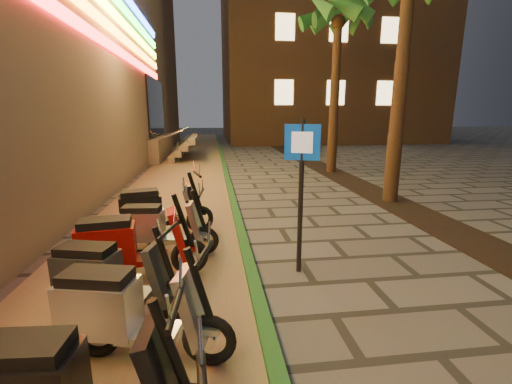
{
  "coord_description": "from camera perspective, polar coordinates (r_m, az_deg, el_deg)",
  "views": [
    {
      "loc": [
        -1.45,
        -1.98,
        2.46
      ],
      "look_at": [
        -0.75,
        3.44,
        1.2
      ],
      "focal_mm": 24.0,
      "sensor_mm": 36.0,
      "label": 1
    }
  ],
  "objects": [
    {
      "name": "palm_d",
      "position": [
        15.27,
        13.55,
        25.81
      ],
      "size": [
        2.97,
        3.02,
        7.16
      ],
      "color": "#472D19",
      "rests_on": "ground"
    },
    {
      "name": "pedestrian_sign",
      "position": [
        5.16,
        7.56,
        2.62
      ],
      "size": [
        0.5,
        0.2,
        2.38
      ],
      "rotation": [
        0.0,
        0.0,
        -0.33
      ],
      "color": "black",
      "rests_on": "ground"
    },
    {
      "name": "scooter_7",
      "position": [
        5.4,
        -20.54,
        -8.39
      ],
      "size": [
        1.86,
        0.76,
        1.31
      ],
      "rotation": [
        0.0,
        0.0,
        0.15
      ],
      "color": "black",
      "rests_on": "ground"
    },
    {
      "name": "scooter_5",
      "position": [
        3.82,
        -20.91,
        -18.11
      ],
      "size": [
        1.77,
        0.83,
        1.24
      ],
      "rotation": [
        0.0,
        0.0,
        -0.23
      ],
      "color": "black",
      "rests_on": "ground"
    },
    {
      "name": "scooter_8",
      "position": [
        6.24,
        -16.05,
        -5.71
      ],
      "size": [
        1.68,
        0.61,
        1.18
      ],
      "rotation": [
        0.0,
        0.0,
        -0.09
      ],
      "color": "black",
      "rests_on": "ground"
    },
    {
      "name": "scooter_6",
      "position": [
        4.62,
        -23.39,
        -12.96
      ],
      "size": [
        1.7,
        0.83,
        1.2
      ],
      "rotation": [
        0.0,
        0.0,
        -0.25
      ],
      "color": "black",
      "rests_on": "ground"
    },
    {
      "name": "planting_strip",
      "position": [
        8.96,
        27.45,
        -4.41
      ],
      "size": [
        1.2,
        40.0,
        0.02
      ],
      "primitive_type": "cube",
      "color": "black",
      "rests_on": "ground"
    },
    {
      "name": "scooter_9",
      "position": [
        7.12,
        -16.36,
        -2.98
      ],
      "size": [
        1.86,
        0.89,
        1.31
      ],
      "rotation": [
        0.0,
        0.0,
        0.24
      ],
      "color": "black",
      "rests_on": "ground"
    },
    {
      "name": "parking_strip",
      "position": [
        12.28,
        -12.56,
        1.12
      ],
      "size": [
        3.4,
        60.0,
        0.01
      ],
      "primitive_type": "cube",
      "color": "#8C7251",
      "rests_on": "ground"
    },
    {
      "name": "green_curb",
      "position": [
        12.23,
        -4.62,
        1.55
      ],
      "size": [
        0.18,
        60.0,
        0.1
      ],
      "primitive_type": "cube",
      "color": "#225B23",
      "rests_on": "ground"
    },
    {
      "name": "apartment_block",
      "position": [
        36.94,
        10.68,
        28.51
      ],
      "size": [
        18.0,
        16.06,
        25.0
      ],
      "color": "brown",
      "rests_on": "ground"
    }
  ]
}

